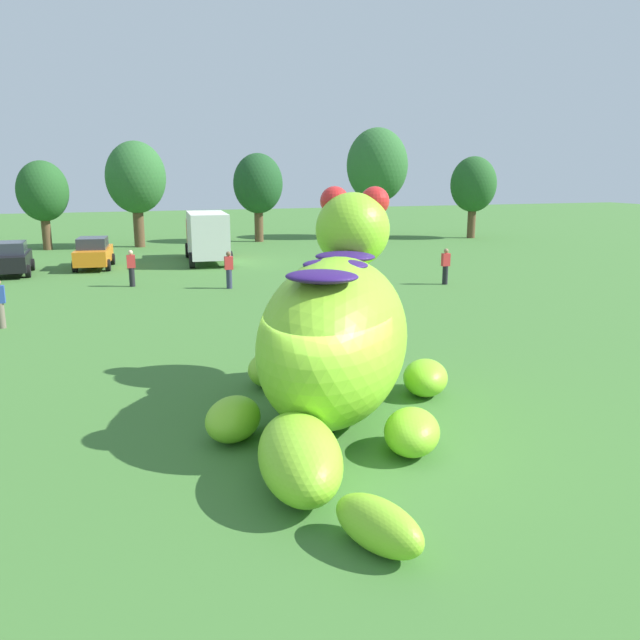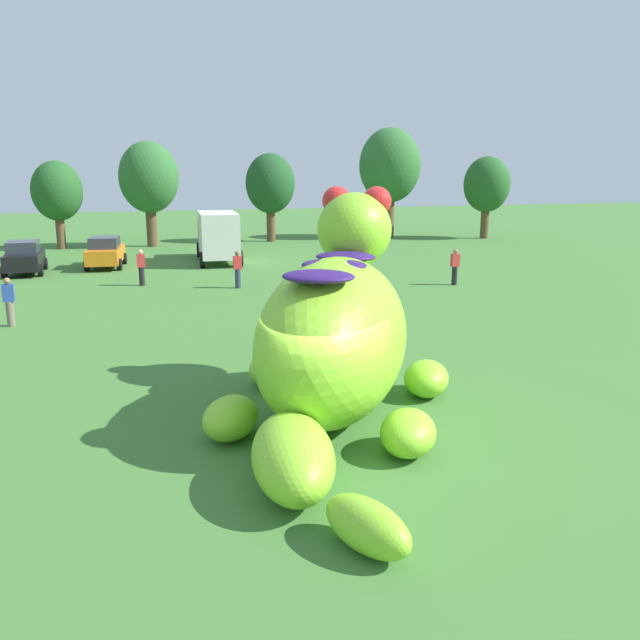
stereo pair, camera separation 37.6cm
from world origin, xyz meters
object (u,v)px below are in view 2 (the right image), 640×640
at_px(spectator_near_inflatable, 141,268).
at_px(box_truck, 218,235).
at_px(spectator_wandering, 455,267).
at_px(spectator_mid_field, 238,270).
at_px(car_black, 24,257).
at_px(giant_inflatable_creature, 334,336).
at_px(spectator_by_cars, 9,302).
at_px(car_orange, 105,252).

bearing_deg(spectator_near_inflatable, box_truck, 56.81).
bearing_deg(spectator_wandering, spectator_mid_field, 167.45).
xyz_separation_m(car_black, box_truck, (10.41, 1.49, 0.74)).
bearing_deg(box_truck, giant_inflatable_creature, -92.93).
xyz_separation_m(spectator_near_inflatable, spectator_by_cars, (-4.71, -7.10, 0.00)).
bearing_deg(box_truck, spectator_wandering, -50.11).
bearing_deg(box_truck, spectator_near_inflatable, -123.19).
height_order(giant_inflatable_creature, spectator_by_cars, giant_inflatable_creature).
bearing_deg(spectator_near_inflatable, spectator_by_cars, -123.53).
xyz_separation_m(box_truck, spectator_wandering, (9.49, -11.36, -0.75)).
bearing_deg(spectator_wandering, car_black, 153.64).
relative_size(giant_inflatable_creature, spectator_wandering, 5.64).
xyz_separation_m(box_truck, spectator_near_inflatable, (-4.68, -7.16, -0.75)).
relative_size(car_orange, spectator_by_cars, 2.50).
bearing_deg(spectator_near_inflatable, spectator_mid_field, -25.21).
xyz_separation_m(box_truck, spectator_by_cars, (-9.39, -14.26, -0.75)).
bearing_deg(spectator_by_cars, box_truck, 56.64).
bearing_deg(spectator_by_cars, spectator_near_inflatable, 56.47).
bearing_deg(giant_inflatable_creature, spectator_by_cars, 125.49).
distance_m(box_truck, spectator_mid_field, 9.18).
height_order(car_orange, spectator_by_cars, car_orange).
height_order(box_truck, spectator_near_inflatable, box_truck).
bearing_deg(car_black, spectator_near_inflatable, -44.67).
relative_size(spectator_near_inflatable, spectator_wandering, 1.00).
bearing_deg(car_orange, spectator_mid_field, -55.90).
height_order(giant_inflatable_creature, spectator_near_inflatable, giant_inflatable_creature).
xyz_separation_m(car_black, spectator_wandering, (19.90, -9.86, -0.01)).
bearing_deg(spectator_mid_field, car_orange, 124.10).
bearing_deg(car_orange, spectator_wandering, -34.54).
relative_size(spectator_near_inflatable, spectator_by_cars, 1.00).
distance_m(spectator_near_inflatable, spectator_wandering, 14.78).
xyz_separation_m(giant_inflatable_creature, spectator_wandering, (10.80, 14.23, -0.95)).
distance_m(giant_inflatable_creature, spectator_by_cars, 13.95).
height_order(car_black, spectator_by_cars, car_black).
xyz_separation_m(giant_inflatable_creature, spectator_by_cars, (-8.08, 11.33, -0.95)).
xyz_separation_m(spectator_near_inflatable, spectator_mid_field, (4.21, -1.98, 0.00)).
bearing_deg(giant_inflatable_creature, car_black, 110.69).
distance_m(car_black, car_orange, 4.18).
xyz_separation_m(giant_inflatable_creature, spectator_mid_field, (0.83, 16.45, -0.95)).
distance_m(box_truck, spectator_by_cars, 17.09).
bearing_deg(spectator_wandering, spectator_by_cars, -171.26).
bearing_deg(spectator_mid_field, spectator_by_cars, -150.12).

